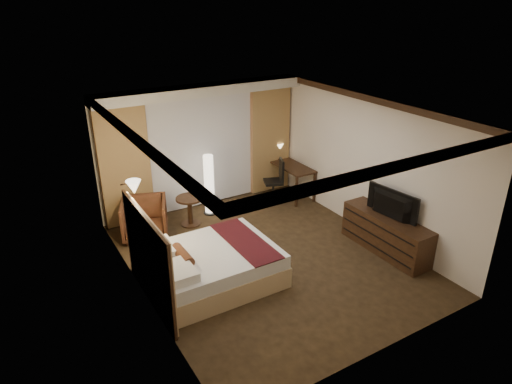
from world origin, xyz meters
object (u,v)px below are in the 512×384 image
floor_lamp (209,185)px  desk (291,180)px  armchair (145,217)px  side_table (190,211)px  bed (213,266)px  office_chair (273,180)px  dresser (386,234)px  television (389,202)px

floor_lamp → desk: floor_lamp is taller
armchair → side_table: size_ratio=1.41×
bed → desk: desk is taller
office_chair → dresser: (0.57, -2.93, -0.15)m
office_chair → television: size_ratio=0.94×
bed → dresser: 3.25m
side_table → bed: bearing=-103.5°
bed → armchair: bearing=102.5°
armchair → dresser: 4.57m
desk → dresser: 2.98m
side_table → dresser: bearing=-46.5°
side_table → dresser: size_ratio=0.34×
office_chair → side_table: bearing=-154.3°
dresser → side_table: bearing=133.5°
bed → dresser: bearing=-13.1°
television → side_table: bearing=36.6°
armchair → side_table: bearing=22.1°
side_table → office_chair: office_chair is taller
office_chair → dresser: 2.99m
office_chair → television: bearing=-57.2°
armchair → side_table: armchair is taller
bed → office_chair: (2.60, 2.19, 0.20)m
floor_lamp → office_chair: bearing=-5.5°
armchair → desk: (3.57, 0.19, -0.05)m
bed → office_chair: 3.41m
side_table → floor_lamp: size_ratio=0.45×
bed → floor_lamp: 2.60m
bed → office_chair: size_ratio=2.05×
armchair → office_chair: office_chair is taller
floor_lamp → television: (2.06, -3.08, 0.34)m
floor_lamp → dresser: (2.09, -3.08, -0.32)m
bed → office_chair: bearing=40.1°
armchair → television: (3.59, -2.79, 0.58)m
armchair → bed: bearing=-56.6°
office_chair → television: 3.02m
side_table → television: television is taller
bed → side_table: bearing=76.5°
office_chair → television: (0.54, -2.93, 0.51)m
armchair → side_table: (0.95, 0.02, -0.12)m
office_chair → dresser: office_chair is taller
desk → office_chair: (-0.52, -0.05, 0.12)m
floor_lamp → television: floor_lamp is taller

